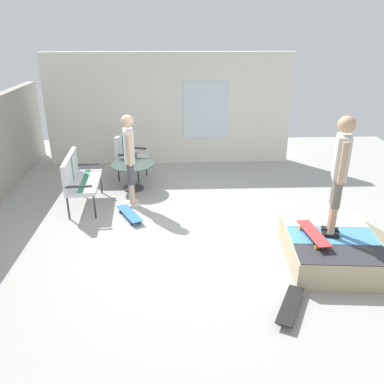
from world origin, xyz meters
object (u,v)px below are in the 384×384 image
(skate_ramp, at_px, (333,248))
(patio_bench, at_px, (78,176))
(skateboard_by_bench, at_px, (130,214))
(skateboard_on_ramp, at_px, (313,233))
(skateboard_spare, at_px, (290,305))
(person_skater, at_px, (340,168))
(patio_table, at_px, (133,171))
(patio_chair_near_house, at_px, (127,152))
(person_watching, at_px, (129,154))

(skate_ramp, height_order, patio_bench, patio_bench)
(skateboard_by_bench, xyz_separation_m, skateboard_on_ramp, (-1.62, -2.83, 0.43))
(skateboard_by_bench, relative_size, skateboard_spare, 1.00)
(person_skater, bearing_deg, skateboard_on_ramp, 114.17)
(patio_bench, xyz_separation_m, skateboard_spare, (-3.24, -3.27, -0.53))
(skateboard_on_ramp, bearing_deg, patio_table, 43.83)
(patio_table, relative_size, skateboard_spare, 1.12)
(skateboard_spare, bearing_deg, patio_table, 29.79)
(skateboard_by_bench, bearing_deg, skateboard_spare, -139.58)
(patio_chair_near_house, bearing_deg, skateboard_spare, -152.19)
(skate_ramp, bearing_deg, patio_table, 47.86)
(person_watching, xyz_separation_m, skateboard_on_ramp, (-2.18, -2.83, -0.55))
(patio_bench, distance_m, skateboard_on_ramp, 4.43)
(skate_ramp, xyz_separation_m, skateboard_on_ramp, (-0.08, 0.35, 0.30))
(skate_ramp, height_order, person_watching, person_watching)
(person_skater, bearing_deg, person_watching, 56.83)
(person_skater, relative_size, skateboard_on_ramp, 2.15)
(skateboard_on_ramp, bearing_deg, skate_ramp, -77.74)
(patio_table, distance_m, person_skater, 4.42)
(patio_table, bearing_deg, skate_ramp, -132.14)
(skateboard_by_bench, bearing_deg, patio_bench, 59.65)
(patio_chair_near_house, relative_size, skateboard_by_bench, 1.27)
(skateboard_by_bench, bearing_deg, patio_table, 2.32)
(patio_table, bearing_deg, skateboard_by_bench, -177.68)
(patio_chair_near_house, bearing_deg, patio_table, -165.31)
(patio_table, bearing_deg, patio_chair_near_house, 14.69)
(patio_table, bearing_deg, patio_bench, 129.85)
(patio_table, bearing_deg, skateboard_on_ramp, -136.17)
(skateboard_on_ramp, bearing_deg, skateboard_spare, 150.75)
(patio_table, bearing_deg, person_skater, -132.01)
(person_skater, bearing_deg, patio_table, 47.99)
(patio_chair_near_house, relative_size, skateboard_on_ramp, 1.25)
(patio_chair_near_house, xyz_separation_m, person_watching, (-1.51, -0.23, 0.44))
(patio_bench, xyz_separation_m, skateboard_by_bench, (-0.59, -1.01, -0.53))
(patio_table, height_order, skateboard_on_ramp, patio_table)
(patio_bench, bearing_deg, patio_table, -50.15)
(skateboard_spare, bearing_deg, person_skater, -36.99)
(skate_ramp, height_order, skateboard_by_bench, skate_ramp)
(person_watching, bearing_deg, skateboard_spare, -144.92)
(person_watching, relative_size, skateboard_by_bench, 2.23)
(patio_chair_near_house, bearing_deg, patio_bench, 152.39)
(skate_ramp, height_order, patio_chair_near_house, patio_chair_near_house)
(skate_ramp, distance_m, skateboard_by_bench, 3.54)
(patio_bench, relative_size, skateboard_on_ramp, 1.57)
(skateboard_spare, bearing_deg, patio_bench, 45.23)
(patio_chair_near_house, bearing_deg, person_watching, -171.21)
(person_skater, bearing_deg, skateboard_spare, 143.01)
(patio_bench, xyz_separation_m, person_skater, (-2.07, -4.14, 0.84))
(skateboard_on_ramp, bearing_deg, person_skater, -65.83)
(patio_chair_near_house, relative_size, person_skater, 0.58)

